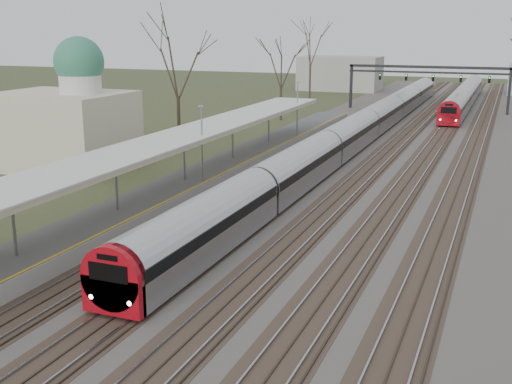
# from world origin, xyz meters

# --- Properties ---
(track_bed) EXTENTS (24.00, 160.00, 0.22)m
(track_bed) POSITION_xyz_m (0.26, 55.00, 0.06)
(track_bed) COLOR #474442
(track_bed) RESTS_ON ground
(platform) EXTENTS (3.50, 69.00, 1.00)m
(platform) POSITION_xyz_m (-9.05, 37.50, 0.50)
(platform) COLOR #9E9B93
(platform) RESTS_ON ground
(canopy) EXTENTS (4.10, 50.00, 3.11)m
(canopy) POSITION_xyz_m (-9.05, 32.99, 3.93)
(canopy) COLOR slate
(canopy) RESTS_ON platform
(dome_building) EXTENTS (10.00, 8.00, 10.30)m
(dome_building) POSITION_xyz_m (-21.71, 38.00, 3.72)
(dome_building) COLOR beige
(dome_building) RESTS_ON ground
(signal_gantry) EXTENTS (21.00, 0.59, 6.08)m
(signal_gantry) POSITION_xyz_m (0.29, 84.99, 4.91)
(signal_gantry) COLOR black
(signal_gantry) RESTS_ON ground
(tree_west_far) EXTENTS (5.50, 5.50, 11.33)m
(tree_west_far) POSITION_xyz_m (-17.00, 48.00, 8.02)
(tree_west_far) COLOR #2D231C
(tree_west_far) RESTS_ON ground
(train_near) EXTENTS (2.62, 90.21, 3.05)m
(train_near) POSITION_xyz_m (-2.50, 60.50, 1.48)
(train_near) COLOR #999BA2
(train_near) RESTS_ON ground
(train_far) EXTENTS (2.62, 45.21, 3.05)m
(train_far) POSITION_xyz_m (4.50, 93.15, 1.48)
(train_far) COLOR #999BA2
(train_far) RESTS_ON ground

